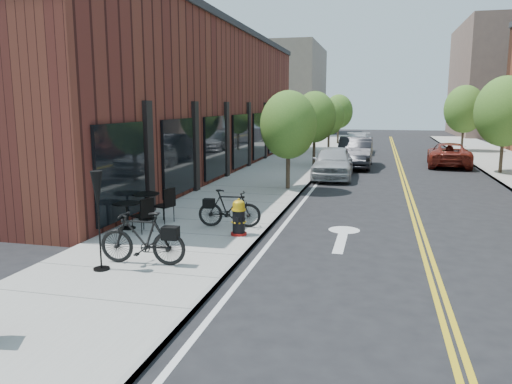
% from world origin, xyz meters
% --- Properties ---
extents(ground, '(120.00, 120.00, 0.00)m').
position_xyz_m(ground, '(0.00, 0.00, 0.00)').
color(ground, black).
rests_on(ground, ground).
extents(sidewalk_near, '(4.00, 70.00, 0.12)m').
position_xyz_m(sidewalk_near, '(-2.00, 10.00, 0.06)').
color(sidewalk_near, '#9E9B93').
rests_on(sidewalk_near, ground).
extents(building_near, '(5.00, 28.00, 7.00)m').
position_xyz_m(building_near, '(-6.50, 14.00, 3.50)').
color(building_near, '#4F1F19').
rests_on(building_near, ground).
extents(bg_building_left, '(8.00, 14.00, 10.00)m').
position_xyz_m(bg_building_left, '(-8.00, 48.00, 5.00)').
color(bg_building_left, '#726656').
rests_on(bg_building_left, ground).
extents(bg_building_right, '(10.00, 16.00, 12.00)m').
position_xyz_m(bg_building_right, '(16.00, 50.00, 6.00)').
color(bg_building_right, brown).
rests_on(bg_building_right, ground).
extents(tree_near_a, '(2.20, 2.20, 3.81)m').
position_xyz_m(tree_near_a, '(-0.60, 9.00, 2.60)').
color(tree_near_a, '#382B1E').
rests_on(tree_near_a, sidewalk_near).
extents(tree_near_b, '(2.30, 2.30, 3.98)m').
position_xyz_m(tree_near_b, '(-0.60, 17.00, 2.71)').
color(tree_near_b, '#382B1E').
rests_on(tree_near_b, sidewalk_near).
extents(tree_near_c, '(2.10, 2.10, 3.67)m').
position_xyz_m(tree_near_c, '(-0.60, 25.00, 2.53)').
color(tree_near_c, '#382B1E').
rests_on(tree_near_c, sidewalk_near).
extents(tree_near_d, '(2.40, 2.40, 4.11)m').
position_xyz_m(tree_near_d, '(-0.60, 33.00, 2.79)').
color(tree_near_d, '#382B1E').
rests_on(tree_near_d, sidewalk_near).
extents(tree_far_b, '(2.80, 2.80, 4.62)m').
position_xyz_m(tree_far_b, '(8.60, 16.00, 3.06)').
color(tree_far_b, '#382B1E').
rests_on(tree_far_b, sidewalk_far).
extents(tree_far_c, '(2.80, 2.80, 4.62)m').
position_xyz_m(tree_far_c, '(8.60, 28.00, 3.06)').
color(tree_far_c, '#382B1E').
rests_on(tree_far_c, sidewalk_far).
extents(fire_hydrant, '(0.53, 0.53, 0.94)m').
position_xyz_m(fire_hydrant, '(-0.54, 1.67, 0.56)').
color(fire_hydrant, maroon).
rests_on(fire_hydrant, sidewalk_near).
extents(bicycle_left, '(1.88, 0.64, 1.11)m').
position_xyz_m(bicycle_left, '(-1.83, -1.06, 0.68)').
color(bicycle_left, black).
rests_on(bicycle_left, sidewalk_near).
extents(bicycle_right, '(1.75, 0.67, 1.02)m').
position_xyz_m(bicycle_right, '(-1.00, 2.41, 0.63)').
color(bicycle_right, black).
rests_on(bicycle_right, sidewalk_near).
extents(bistro_set_b, '(1.87, 1.01, 0.99)m').
position_xyz_m(bistro_set_b, '(-3.60, 2.71, 0.62)').
color(bistro_set_b, black).
rests_on(bistro_set_b, sidewalk_near).
extents(bistro_set_c, '(1.71, 1.08, 0.91)m').
position_xyz_m(bistro_set_c, '(-3.60, 1.59, 0.58)').
color(bistro_set_c, black).
rests_on(bistro_set_c, sidewalk_near).
extents(patio_umbrella, '(0.32, 0.32, 1.99)m').
position_xyz_m(patio_umbrella, '(-2.48, -1.59, 1.55)').
color(patio_umbrella, black).
rests_on(patio_umbrella, sidewalk_near).
extents(parked_car_a, '(1.91, 4.49, 1.51)m').
position_xyz_m(parked_car_a, '(0.80, 12.92, 0.76)').
color(parked_car_a, '#A9ADB2').
rests_on(parked_car_a, ground).
extents(parked_car_b, '(1.77, 4.99, 1.64)m').
position_xyz_m(parked_car_b, '(1.60, 17.45, 0.82)').
color(parked_car_b, black).
rests_on(parked_car_b, ground).
extents(parked_car_c, '(2.00, 4.83, 1.40)m').
position_xyz_m(parked_car_c, '(1.32, 25.59, 0.70)').
color(parked_car_c, silver).
rests_on(parked_car_c, ground).
extents(parked_car_far, '(2.52, 4.88, 1.32)m').
position_xyz_m(parked_car_far, '(6.61, 19.04, 0.66)').
color(parked_car_far, maroon).
rests_on(parked_car_far, ground).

